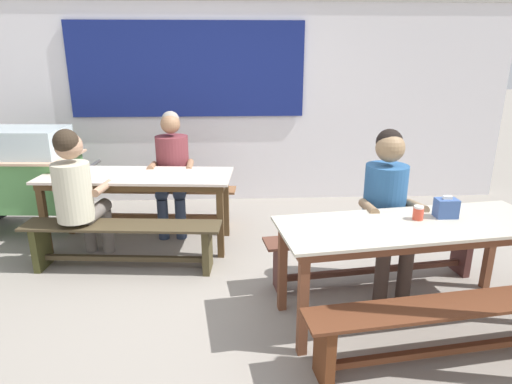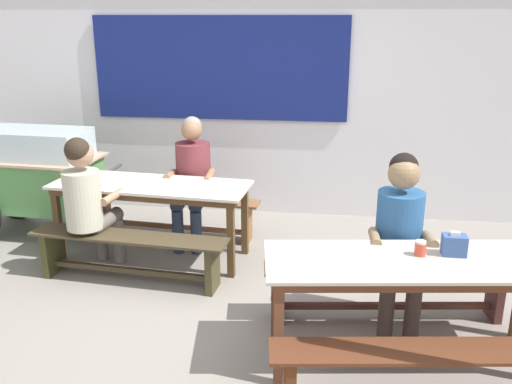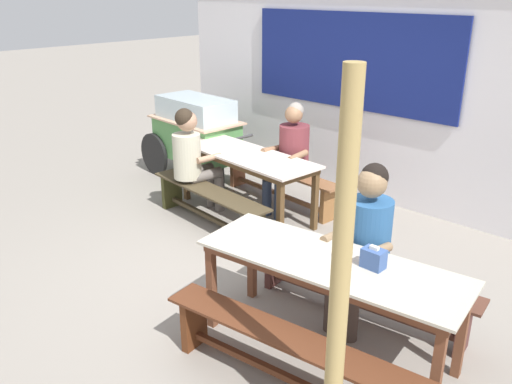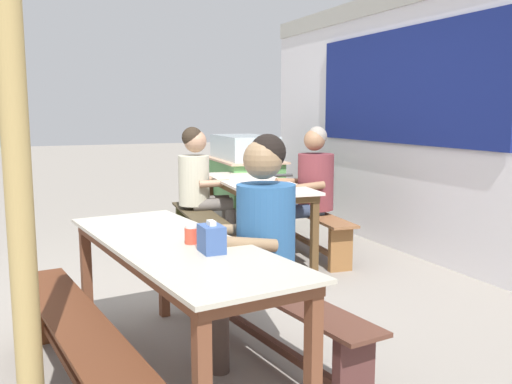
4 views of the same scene
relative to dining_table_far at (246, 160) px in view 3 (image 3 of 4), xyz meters
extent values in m
plane|color=gray|center=(1.02, -0.94, -0.66)|extent=(40.00, 40.00, 0.00)
cube|color=silver|center=(1.02, 1.47, 0.56)|extent=(6.79, 0.12, 2.43)
cube|color=navy|center=(0.39, 1.38, 1.00)|extent=(2.83, 0.03, 1.12)
cube|color=beige|center=(0.00, 0.00, 0.06)|extent=(1.87, 0.79, 0.02)
cube|color=brown|center=(0.00, 0.00, 0.02)|extent=(1.79, 0.72, 0.06)
cube|color=brown|center=(0.85, 0.19, -0.33)|extent=(0.06, 0.06, 0.65)
cube|color=brown|center=(0.81, -0.33, -0.33)|extent=(0.06, 0.06, 0.65)
cube|color=brown|center=(-0.81, 0.33, -0.33)|extent=(0.06, 0.06, 0.65)
cube|color=brown|center=(-0.85, -0.19, -0.33)|extent=(0.06, 0.06, 0.65)
cube|color=#BCB5A2|center=(2.18, -1.39, 0.07)|extent=(1.95, 0.90, 0.02)
cube|color=brown|center=(2.18, -1.39, 0.03)|extent=(1.87, 0.83, 0.06)
cube|color=brown|center=(3.00, -1.01, -0.33)|extent=(0.07, 0.07, 0.65)
cube|color=brown|center=(3.07, -1.53, -0.33)|extent=(0.07, 0.07, 0.65)
cube|color=brown|center=(1.29, -1.24, -0.33)|extent=(0.07, 0.07, 0.65)
cube|color=brown|center=(1.36, -1.76, -0.33)|extent=(0.07, 0.07, 0.65)
cube|color=brown|center=(0.04, 0.53, -0.24)|extent=(1.84, 0.40, 0.02)
cube|color=brown|center=(0.83, 0.47, -0.46)|extent=(0.08, 0.22, 0.40)
cube|color=brown|center=(-0.74, 0.60, -0.46)|extent=(0.08, 0.22, 0.40)
cube|color=brown|center=(0.04, 0.53, -0.56)|extent=(1.54, 0.17, 0.04)
cube|color=#423623|center=(-0.04, -0.53, -0.24)|extent=(1.75, 0.44, 0.02)
cube|color=#463D24|center=(0.70, -0.59, -0.46)|extent=(0.08, 0.26, 0.41)
cube|color=#3C3C1D|center=(-0.79, -0.47, -0.46)|extent=(0.08, 0.26, 0.41)
cube|color=#423623|center=(-0.04, -0.53, -0.56)|extent=(1.45, 0.16, 0.04)
cube|color=#553124|center=(2.11, -0.86, -0.24)|extent=(1.89, 0.50, 0.02)
cube|color=#4F2B29|center=(2.92, -0.75, -0.46)|extent=(0.09, 0.22, 0.41)
cube|color=#532D29|center=(1.30, -0.97, -0.46)|extent=(0.09, 0.22, 0.41)
cube|color=#553124|center=(2.11, -0.86, -0.56)|extent=(1.58, 0.26, 0.04)
cube|color=#542B18|center=(2.26, -1.91, -0.24)|extent=(1.87, 0.51, 0.02)
cube|color=#582C15|center=(1.45, -2.03, -0.45)|extent=(0.09, 0.23, 0.41)
cube|color=#542B18|center=(2.26, -1.91, -0.56)|extent=(1.57, 0.26, 0.04)
cube|color=#53924D|center=(-1.34, 0.41, -0.10)|extent=(1.23, 0.70, 0.52)
cube|color=silver|center=(-1.34, 0.41, 0.31)|extent=(1.10, 0.63, 0.31)
cube|color=tan|center=(-1.34, 0.41, 0.17)|extent=(1.31, 0.78, 0.02)
cylinder|color=black|center=(-1.87, 0.79, -0.36)|extent=(0.59, 0.09, 0.59)
cylinder|color=black|center=(-1.91, 0.10, -0.36)|extent=(0.59, 0.09, 0.59)
cylinder|color=#333333|center=(-0.81, 0.38, -0.51)|extent=(0.05, 0.05, 0.30)
cylinder|color=#3F3F3F|center=(-0.57, 0.37, 0.05)|extent=(0.07, 0.63, 0.04)
cylinder|color=#635C56|center=(-0.29, -0.16, -0.44)|extent=(0.11, 0.11, 0.43)
cylinder|color=#635C56|center=(-0.46, -0.13, -0.44)|extent=(0.11, 0.11, 0.43)
cylinder|color=#635C56|center=(-0.31, -0.34, -0.18)|extent=(0.19, 0.41, 0.13)
cylinder|color=#635C56|center=(-0.49, -0.31, -0.18)|extent=(0.19, 0.41, 0.13)
cylinder|color=#BEB99F|center=(-0.43, -0.50, 0.06)|extent=(0.31, 0.31, 0.50)
sphere|color=tan|center=(-0.43, -0.48, 0.46)|extent=(0.23, 0.23, 0.23)
sphere|color=#2D2319|center=(-0.43, -0.51, 0.50)|extent=(0.21, 0.21, 0.21)
cylinder|color=tan|center=(-0.23, -0.35, 0.05)|extent=(0.12, 0.31, 0.08)
cylinder|color=tan|center=(-0.58, -0.29, 0.05)|extent=(0.12, 0.31, 0.11)
cylinder|color=#2D3951|center=(0.20, 0.14, -0.44)|extent=(0.11, 0.11, 0.43)
cylinder|color=#2D3951|center=(0.38, 0.14, -0.44)|extent=(0.11, 0.11, 0.43)
cylinder|color=#2D3951|center=(0.20, 0.32, -0.18)|extent=(0.14, 0.42, 0.13)
cylinder|color=#2D3951|center=(0.38, 0.33, -0.18)|extent=(0.14, 0.42, 0.13)
cylinder|color=brown|center=(0.28, 0.51, 0.08)|extent=(0.35, 0.35, 0.54)
sphere|color=#92694A|center=(0.28, 0.49, 0.48)|extent=(0.21, 0.21, 0.21)
sphere|color=gray|center=(0.28, 0.52, 0.52)|extent=(0.19, 0.19, 0.19)
cylinder|color=#92694A|center=(0.09, 0.33, 0.07)|extent=(0.08, 0.31, 0.09)
cylinder|color=#92694A|center=(0.48, 0.34, 0.07)|extent=(0.08, 0.31, 0.09)
cylinder|color=#45362E|center=(2.07, -1.18, -0.44)|extent=(0.11, 0.11, 0.43)
cylinder|color=#45362E|center=(2.25, -1.17, -0.44)|extent=(0.11, 0.11, 0.43)
cylinder|color=#45362E|center=(2.06, -1.01, -0.18)|extent=(0.14, 0.36, 0.13)
cylinder|color=#45362E|center=(2.24, -1.01, -0.18)|extent=(0.14, 0.36, 0.13)
cylinder|color=#2B5A91|center=(2.15, -0.85, 0.08)|extent=(0.34, 0.34, 0.54)
sphere|color=#8C6E4E|center=(2.15, -0.87, 0.50)|extent=(0.22, 0.22, 0.22)
sphere|color=black|center=(2.15, -0.84, 0.54)|extent=(0.21, 0.21, 0.21)
cylinder|color=#8C6E4E|center=(1.97, -1.04, 0.07)|extent=(0.08, 0.31, 0.09)
cylinder|color=#8C6E4E|center=(2.34, -1.03, 0.07)|extent=(0.08, 0.31, 0.11)
cube|color=#395694|center=(2.45, -1.28, 0.14)|extent=(0.15, 0.11, 0.13)
cube|color=white|center=(2.45, -1.28, 0.22)|extent=(0.06, 0.03, 0.02)
cylinder|color=#D34631|center=(2.23, -1.31, 0.12)|extent=(0.07, 0.07, 0.08)
cylinder|color=white|center=(2.23, -1.31, 0.17)|extent=(0.07, 0.07, 0.02)
cylinder|color=tan|center=(2.76, -2.13, 0.44)|extent=(0.10, 0.10, 2.19)
camera|label=1|loc=(0.96, -4.14, 1.19)|focal=30.82mm
camera|label=2|loc=(1.62, -4.69, 1.55)|focal=38.61mm
camera|label=3|loc=(4.04, -4.09, 1.83)|focal=37.33mm
camera|label=4|loc=(4.99, -2.12, 0.77)|focal=39.17mm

